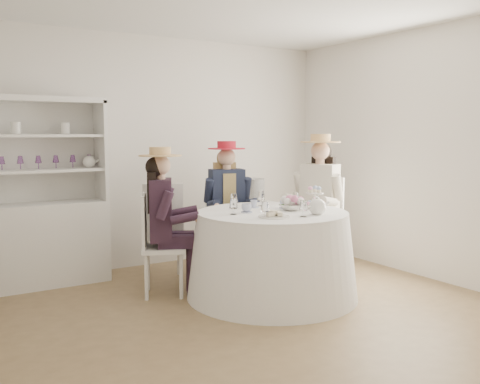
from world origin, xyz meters
TOP-DOWN VIEW (x-y plane):
  - ground at (0.00, 0.00)m, footprint 4.50×4.50m
  - wall_back at (0.00, 2.00)m, footprint 4.50×0.00m
  - wall_front at (0.00, -2.00)m, footprint 4.50×0.00m
  - wall_right at (2.25, 0.00)m, footprint 0.00×4.50m
  - tea_table at (0.42, 0.19)m, footprint 1.64×1.64m
  - hutch at (-1.30, 1.77)m, footprint 1.20×0.57m
  - side_table at (1.22, 1.75)m, footprint 0.49×0.49m
  - hatbox at (1.22, 1.75)m, footprint 0.32×0.32m
  - guest_left at (-0.44, 0.78)m, footprint 0.61×0.55m
  - guest_mid at (0.53, 1.24)m, footprint 0.56×0.59m
  - guest_right at (1.37, 0.64)m, footprint 0.65×0.59m
  - spare_chair at (-0.26, 1.22)m, footprint 0.57×0.57m
  - teacup_a at (0.17, 0.26)m, footprint 0.12×0.12m
  - teacup_b at (0.41, 0.50)m, footprint 0.09×0.09m
  - teacup_c at (0.66, 0.32)m, footprint 0.10×0.10m
  - flower_bowl at (0.61, 0.15)m, footprint 0.22×0.22m
  - flower_arrangement at (0.65, 0.16)m, footprint 0.19×0.19m
  - table_teapot at (0.67, -0.18)m, footprint 0.22×0.16m
  - sandwich_plate at (0.23, -0.10)m, footprint 0.28×0.28m
  - cupcake_stand at (0.89, 0.13)m, footprint 0.23×0.23m
  - stemware_set at (0.42, 0.19)m, footprint 0.87×0.88m

SIDE VIEW (x-z plane):
  - ground at x=0.00m, z-range 0.00..0.00m
  - side_table at x=1.22m, z-range 0.00..0.70m
  - tea_table at x=0.42m, z-range 0.00..0.83m
  - spare_chair at x=-0.26m, z-range 0.04..1.10m
  - hutch at x=-1.30m, z-range -0.28..1.66m
  - guest_left at x=-0.44m, z-range 0.09..1.53m
  - guest_mid at x=0.53m, z-range 0.10..1.58m
  - sandwich_plate at x=0.23m, z-range 0.81..0.88m
  - hatbox at x=1.22m, z-range 0.70..0.99m
  - flower_bowl at x=0.61m, z-range 0.83..0.88m
  - teacup_b at x=0.41m, z-range 0.83..0.90m
  - teacup_c at x=0.66m, z-range 0.83..0.90m
  - teacup_a at x=0.17m, z-range 0.83..0.90m
  - guest_right at x=1.37m, z-range 0.10..1.66m
  - table_teapot at x=0.67m, z-range 0.82..0.98m
  - stemware_set at x=0.42m, z-range 0.83..0.98m
  - cupcake_stand at x=0.89m, z-range 0.80..1.02m
  - flower_arrangement at x=0.65m, z-range 0.89..0.96m
  - wall_back at x=0.00m, z-range -0.90..3.60m
  - wall_front at x=0.00m, z-range -0.90..3.60m
  - wall_right at x=2.25m, z-range -0.90..3.60m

